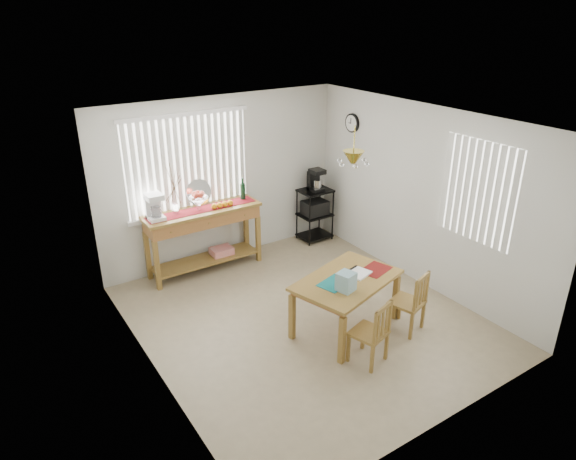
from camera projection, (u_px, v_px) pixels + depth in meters
ground at (305, 319)px, 6.77m from camera, size 4.00×4.50×0.01m
room_shell at (306, 198)px, 6.10m from camera, size 4.20×4.70×2.70m
sideboard at (204, 225)px, 7.74m from camera, size 1.78×0.50×1.00m
sideboard_items at (184, 203)px, 7.44m from camera, size 1.69×0.43×0.77m
wire_cart at (315, 210)px, 8.86m from camera, size 0.54×0.43×0.91m
cart_items at (315, 180)px, 8.66m from camera, size 0.21×0.26×0.37m
dining_table at (347, 285)px, 6.33m from camera, size 1.51×1.19×0.71m
table_items at (349, 280)px, 6.10m from camera, size 1.11×0.51×0.23m
chair_left at (371, 333)px, 5.80m from camera, size 0.46×0.46×0.80m
chair_right at (410, 302)px, 6.38m from camera, size 0.48×0.48×0.82m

